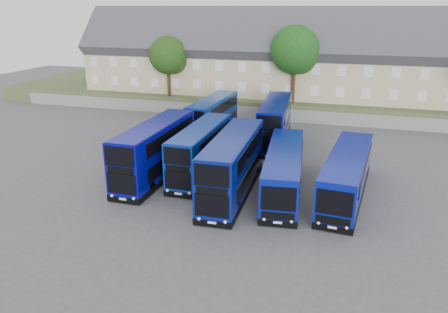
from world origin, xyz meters
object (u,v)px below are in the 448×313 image
(dd_front_left, at_px, (155,152))
(coach_east_a, at_px, (284,171))
(tree_west, at_px, (169,57))
(dd_front_mid, at_px, (201,152))
(tree_mid, at_px, (296,52))

(dd_front_left, height_order, coach_east_a, dd_front_left)
(coach_east_a, bearing_deg, tree_west, 123.92)
(dd_front_left, bearing_deg, tree_west, 110.70)
(coach_east_a, relative_size, tree_west, 1.57)
(dd_front_left, height_order, dd_front_mid, dd_front_left)
(dd_front_mid, distance_m, coach_east_a, 7.19)
(dd_front_left, relative_size, tree_mid, 1.20)
(tree_west, bearing_deg, dd_front_mid, -61.01)
(dd_front_mid, distance_m, tree_west, 24.13)
(dd_front_left, xyz_separation_m, coach_east_a, (10.34, 0.01, -0.56))
(dd_front_left, distance_m, dd_front_mid, 3.65)
(dd_front_left, bearing_deg, coach_east_a, 0.61)
(dd_front_left, xyz_separation_m, tree_west, (-8.12, 22.14, 4.90))
(dd_front_left, relative_size, dd_front_mid, 1.09)
(dd_front_left, relative_size, coach_east_a, 0.92)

